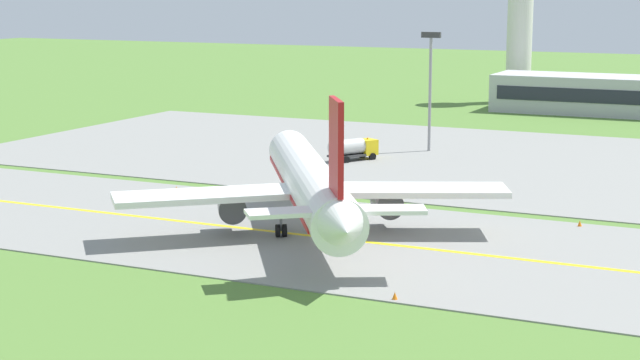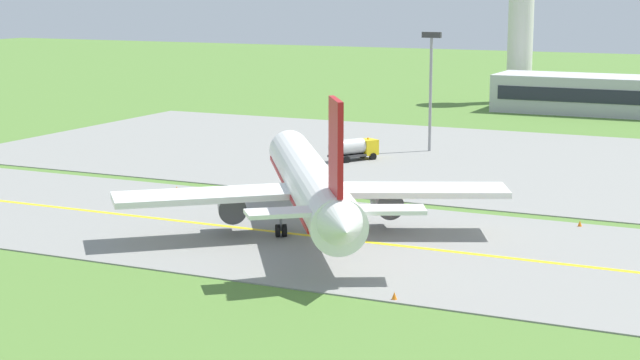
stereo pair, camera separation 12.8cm
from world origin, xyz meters
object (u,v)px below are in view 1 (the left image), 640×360
Objects in this scene: airplane_lead at (310,184)px; apron_light_mast at (430,76)px; control_tower at (521,6)px; service_truck_baggage at (353,148)px.

apron_light_mast reaches higher than airplane_lead.
apron_light_mast is at bearing 96.71° from airplane_lead.
apron_light_mast is (4.38, -59.69, -7.37)m from control_tower.
airplane_lead is 36.12m from service_truck_baggage.
control_tower is 60.30m from apron_light_mast.
service_truck_baggage is at bearing -118.55° from apron_light_mast.
control_tower reaches higher than service_truck_baggage.
control_tower is at bearing 95.28° from airplane_lead.
airplane_lead is at bearing -72.24° from service_truck_baggage.
service_truck_baggage is (-10.99, 34.31, -2.60)m from airplane_lead.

